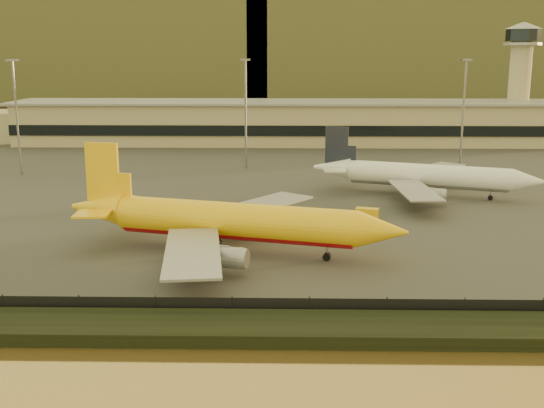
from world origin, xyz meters
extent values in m
plane|color=black|center=(0.00, 0.00, 0.00)|extent=(900.00, 900.00, 0.00)
cube|color=black|center=(0.00, -17.00, 0.70)|extent=(320.00, 7.00, 1.40)
cube|color=#2D2D2D|center=(0.00, 95.00, 0.10)|extent=(320.00, 220.00, 0.20)
cube|color=black|center=(0.00, -13.00, 1.30)|extent=(300.00, 0.05, 2.20)
cube|color=tan|center=(0.00, 125.00, 6.20)|extent=(160.00, 22.00, 12.00)
cube|color=black|center=(0.00, 113.80, 5.20)|extent=(160.00, 0.60, 3.00)
cube|color=gray|center=(0.00, 125.00, 12.50)|extent=(164.00, 24.00, 0.60)
cylinder|color=tan|center=(70.00, 131.00, 15.20)|extent=(6.40, 6.40, 30.00)
cylinder|color=black|center=(70.00, 131.00, 31.95)|extent=(10.40, 10.40, 3.50)
cone|color=gray|center=(70.00, 131.00, 34.70)|extent=(11.20, 11.20, 2.00)
cylinder|color=gray|center=(70.00, 131.00, 29.40)|extent=(11.20, 11.20, 0.80)
cylinder|color=slate|center=(-60.00, 70.00, 12.70)|extent=(0.50, 0.50, 25.00)
cube|color=slate|center=(-60.00, 70.00, 25.40)|extent=(2.20, 2.20, 0.40)
cylinder|color=slate|center=(-10.00, 80.00, 12.70)|extent=(0.50, 0.50, 25.00)
cube|color=slate|center=(-10.00, 80.00, 25.40)|extent=(2.20, 2.20, 0.40)
cylinder|color=slate|center=(40.00, 78.00, 12.70)|extent=(0.50, 0.50, 25.00)
cube|color=slate|center=(40.00, 78.00, 25.40)|extent=(2.20, 2.20, 0.40)
cube|color=brown|center=(-140.00, 340.00, 27.50)|extent=(260.00, 160.00, 55.00)
cube|color=brown|center=(90.00, 340.00, 35.00)|extent=(220.00, 160.00, 70.00)
cylinder|color=yellow|center=(-7.36, 10.44, 4.80)|extent=(33.63, 13.36, 4.84)
cylinder|color=#B60A0E|center=(-7.36, 10.44, 3.95)|extent=(32.46, 12.09, 3.78)
cone|color=yellow|center=(11.98, 5.26, 4.80)|extent=(7.55, 6.37, 4.84)
cone|color=yellow|center=(-27.60, 15.87, 5.16)|extent=(9.35, 6.85, 4.84)
cube|color=yellow|center=(-26.70, 15.63, 10.49)|extent=(5.05, 1.70, 8.47)
cube|color=yellow|center=(-24.54, 20.07, 5.53)|extent=(6.41, 6.39, 0.29)
cube|color=yellow|center=(-27.05, 10.71, 5.53)|extent=(4.89, 4.84, 0.29)
cube|color=gray|center=(-4.92, 23.14, 3.95)|extent=(17.82, 20.65, 0.29)
cylinder|color=gray|center=(-3.48, 19.50, 2.62)|extent=(6.09, 4.02, 2.66)
cube|color=gray|center=(-11.60, -1.77, 3.95)|extent=(9.02, 21.59, 0.29)
cylinder|color=gray|center=(-8.54, 0.66, 2.62)|extent=(6.09, 4.02, 2.66)
cylinder|color=black|center=(5.01, 7.13, 0.73)|extent=(1.25, 1.09, 1.07)
cylinder|color=slate|center=(5.01, 7.13, 1.29)|extent=(0.19, 0.19, 2.18)
cylinder|color=black|center=(-11.30, 9.24, 0.73)|extent=(1.25, 1.09, 1.07)
cylinder|color=slate|center=(-11.30, 9.24, 1.29)|extent=(0.19, 0.19, 2.18)
cylinder|color=black|center=(-10.17, 13.45, 0.73)|extent=(1.25, 1.09, 1.07)
cylinder|color=slate|center=(-10.17, 13.45, 1.29)|extent=(0.19, 0.19, 2.18)
cylinder|color=white|center=(26.67, 49.04, 4.20)|extent=(30.07, 13.74, 4.21)
cylinder|color=gray|center=(26.67, 49.04, 3.46)|extent=(28.97, 12.59, 3.29)
cone|color=white|center=(43.82, 43.22, 4.20)|extent=(6.94, 5.88, 4.21)
cone|color=white|center=(8.72, 55.13, 4.52)|extent=(8.53, 6.42, 4.21)
cube|color=black|center=(9.52, 54.86, 9.15)|extent=(4.50, 1.81, 7.37)
cube|color=white|center=(11.67, 58.58, 4.83)|extent=(5.77, 5.73, 0.25)
cube|color=white|center=(8.97, 50.60, 4.83)|extent=(4.26, 4.06, 0.25)
cube|color=gray|center=(29.60, 60.27, 3.46)|extent=(16.84, 18.21, 0.25)
cylinder|color=gray|center=(30.68, 56.91, 2.31)|extent=(5.53, 3.82, 2.32)
cube|color=gray|center=(22.15, 38.34, 3.46)|extent=(6.96, 19.26, 0.25)
cylinder|color=gray|center=(25.06, 40.36, 2.31)|extent=(5.53, 3.82, 2.32)
cylinder|color=black|center=(37.64, 45.31, 0.66)|extent=(1.11, 1.00, 0.93)
cylinder|color=slate|center=(37.64, 45.31, 1.15)|extent=(0.22, 0.22, 1.90)
cylinder|color=black|center=(23.07, 48.26, 0.66)|extent=(1.11, 1.00, 0.93)
cylinder|color=slate|center=(23.07, 48.26, 1.15)|extent=(0.22, 0.22, 1.90)
cylinder|color=black|center=(24.29, 51.85, 0.66)|extent=(1.11, 1.00, 0.93)
cylinder|color=slate|center=(24.29, 51.85, 1.15)|extent=(0.22, 0.22, 1.90)
cube|color=yellow|center=(13.03, 30.71, 1.04)|extent=(4.07, 2.66, 1.69)
cube|color=white|center=(-21.90, 34.45, 1.04)|extent=(4.05, 2.72, 1.67)
camera|label=1|loc=(-0.45, -79.53, 27.34)|focal=45.00mm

